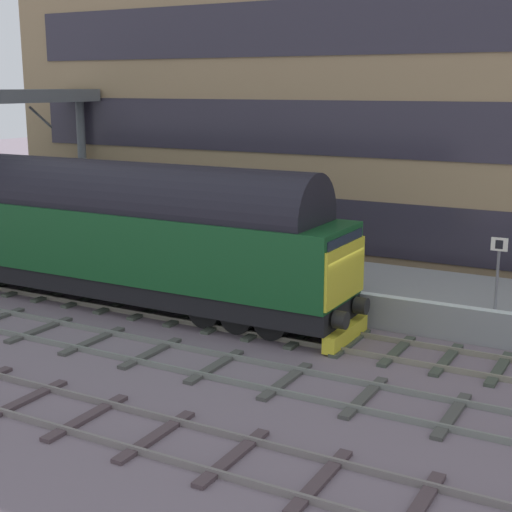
# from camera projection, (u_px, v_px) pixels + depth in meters

# --- Properties ---
(ground_plane) EXTENTS (140.00, 140.00, 0.00)m
(ground_plane) POSITION_uv_depth(u_px,v_px,m) (307.00, 337.00, 21.32)
(ground_plane) COLOR slate
(ground_plane) RESTS_ON ground
(track_main) EXTENTS (2.50, 60.00, 0.15)m
(track_main) POSITION_uv_depth(u_px,v_px,m) (307.00, 335.00, 21.30)
(track_main) COLOR gray
(track_main) RESTS_ON ground
(track_adjacent_west) EXTENTS (2.50, 60.00, 0.15)m
(track_adjacent_west) POSITION_uv_depth(u_px,v_px,m) (249.00, 373.00, 18.48)
(track_adjacent_west) COLOR gray
(track_adjacent_west) RESTS_ON ground
(track_adjacent_far_west) EXTENTS (2.50, 60.00, 0.15)m
(track_adjacent_far_west) POSITION_uv_depth(u_px,v_px,m) (156.00, 436.00, 15.18)
(track_adjacent_far_west) COLOR gray
(track_adjacent_far_west) RESTS_ON ground
(station_platform) EXTENTS (4.00, 44.00, 1.01)m
(station_platform) POSITION_uv_depth(u_px,v_px,m) (354.00, 290.00, 24.28)
(station_platform) COLOR gray
(station_platform) RESTS_ON ground
(station_building) EXTENTS (5.07, 39.15, 17.64)m
(station_building) POSITION_uv_depth(u_px,v_px,m) (480.00, 31.00, 26.29)
(station_building) COLOR #977D59
(station_building) RESTS_ON ground
(diesel_locomotive) EXTENTS (2.74, 20.23, 4.68)m
(diesel_locomotive) POSITION_uv_depth(u_px,v_px,m) (68.00, 224.00, 24.91)
(diesel_locomotive) COLOR black
(diesel_locomotive) RESTS_ON ground
(platform_number_sign) EXTENTS (0.10, 0.44, 1.98)m
(platform_number_sign) POSITION_uv_depth(u_px,v_px,m) (498.00, 262.00, 20.23)
(platform_number_sign) COLOR slate
(platform_number_sign) RESTS_ON station_platform
(waiting_passenger) EXTENTS (0.43, 0.49, 1.64)m
(waiting_passenger) POSITION_uv_depth(u_px,v_px,m) (158.00, 224.00, 27.58)
(waiting_passenger) COLOR #2D253F
(waiting_passenger) RESTS_ON station_platform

